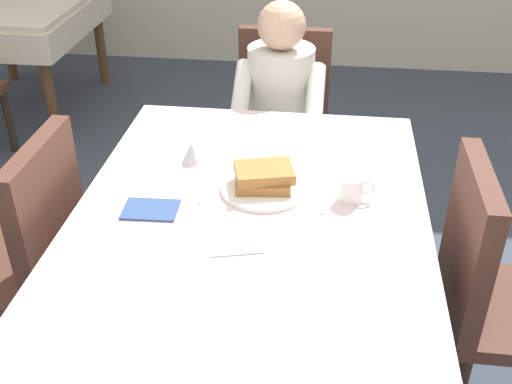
# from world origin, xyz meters

# --- Properties ---
(ground_plane) EXTENTS (14.00, 14.00, 0.00)m
(ground_plane) POSITION_xyz_m (0.00, 0.00, 0.00)
(ground_plane) COLOR #3D4756
(dining_table_main) EXTENTS (1.12, 1.52, 0.74)m
(dining_table_main) POSITION_xyz_m (0.00, 0.00, 0.65)
(dining_table_main) COLOR silver
(dining_table_main) RESTS_ON ground
(chair_diner) EXTENTS (0.44, 0.45, 0.93)m
(chair_diner) POSITION_xyz_m (0.00, 1.17, 0.53)
(chair_diner) COLOR #4C2D23
(chair_diner) RESTS_ON ground
(diner_person) EXTENTS (0.40, 0.43, 1.12)m
(diner_person) POSITION_xyz_m (0.00, 1.01, 0.67)
(diner_person) COLOR silver
(diner_person) RESTS_ON ground
(chair_left_side) EXTENTS (0.45, 0.44, 0.93)m
(chair_left_side) POSITION_xyz_m (-0.77, 0.00, 0.53)
(chair_left_side) COLOR #4C2D23
(chair_left_side) RESTS_ON ground
(chair_right_side) EXTENTS (0.45, 0.44, 0.93)m
(chair_right_side) POSITION_xyz_m (0.77, 0.00, 0.53)
(chair_right_side) COLOR #4C2D23
(chair_right_side) RESTS_ON ground
(plate_breakfast) EXTENTS (0.28, 0.28, 0.02)m
(plate_breakfast) POSITION_xyz_m (0.03, 0.13, 0.75)
(plate_breakfast) COLOR white
(plate_breakfast) RESTS_ON dining_table_main
(breakfast_stack) EXTENTS (0.21, 0.18, 0.07)m
(breakfast_stack) POSITION_xyz_m (0.03, 0.14, 0.79)
(breakfast_stack) COLOR #A36B33
(breakfast_stack) RESTS_ON plate_breakfast
(cup_coffee) EXTENTS (0.11, 0.08, 0.08)m
(cup_coffee) POSITION_xyz_m (0.31, 0.11, 0.78)
(cup_coffee) COLOR white
(cup_coffee) RESTS_ON dining_table_main
(syrup_pitcher) EXTENTS (0.08, 0.08, 0.07)m
(syrup_pitcher) POSITION_xyz_m (-0.24, 0.29, 0.78)
(syrup_pitcher) COLOR silver
(syrup_pitcher) RESTS_ON dining_table_main
(fork_left_of_plate) EXTENTS (0.02, 0.18, 0.00)m
(fork_left_of_plate) POSITION_xyz_m (-0.16, 0.11, 0.74)
(fork_left_of_plate) COLOR silver
(fork_left_of_plate) RESTS_ON dining_table_main
(knife_right_of_plate) EXTENTS (0.02, 0.20, 0.00)m
(knife_right_of_plate) POSITION_xyz_m (0.22, 0.11, 0.74)
(knife_right_of_plate) COLOR silver
(knife_right_of_plate) RESTS_ON dining_table_main
(spoon_near_edge) EXTENTS (0.15, 0.05, 0.00)m
(spoon_near_edge) POSITION_xyz_m (-0.01, -0.22, 0.74)
(spoon_near_edge) COLOR silver
(spoon_near_edge) RESTS_ON dining_table_main
(napkin_folded) EXTENTS (0.18, 0.13, 0.01)m
(napkin_folded) POSITION_xyz_m (-0.31, -0.03, 0.74)
(napkin_folded) COLOR #334C7F
(napkin_folded) RESTS_ON dining_table_main
(background_table_far) EXTENTS (0.92, 1.12, 0.74)m
(background_table_far) POSITION_xyz_m (-1.86, 2.26, 0.62)
(background_table_far) COLOR silver
(background_table_far) RESTS_ON ground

